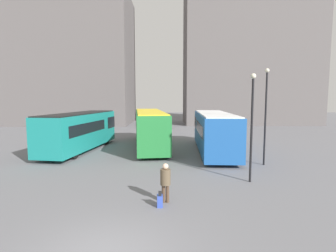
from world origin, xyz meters
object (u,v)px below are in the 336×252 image
object	(u,v)px
lamp_post_0	(251,119)
lamp_post_1	(265,110)
traveler	(164,179)
bus_1	(149,127)
suitcase	(159,201)
bus_0	(79,130)
bus_2	(213,131)

from	to	relation	value
lamp_post_0	lamp_post_1	world-z (taller)	lamp_post_1
lamp_post_1	traveler	bearing A→B (deg)	-135.59
bus_1	suitcase	bearing A→B (deg)	178.54
traveler	lamp_post_1	world-z (taller)	lamp_post_1
lamp_post_0	lamp_post_1	size ratio (longest dim) A/B	0.89
bus_0	bus_2	size ratio (longest dim) A/B	0.93
lamp_post_0	bus_1	bearing A→B (deg)	120.02
bus_2	lamp_post_0	world-z (taller)	lamp_post_0
bus_0	traveler	distance (m)	13.64
lamp_post_1	bus_0	bearing A→B (deg)	160.03
bus_2	traveler	size ratio (longest dim) A/B	6.58
bus_0	bus_1	size ratio (longest dim) A/B	0.85
traveler	suitcase	distance (m)	0.91
bus_0	traveler	world-z (taller)	bus_0
bus_1	lamp_post_0	size ratio (longest dim) A/B	2.14
bus_0	suitcase	distance (m)	13.98
traveler	lamp_post_1	xyz separation A→B (m)	(6.52, 6.39, 2.69)
bus_1	traveler	bearing A→B (deg)	179.68
traveler	lamp_post_0	bearing A→B (deg)	-61.81
suitcase	bus_0	bearing A→B (deg)	27.42
suitcase	lamp_post_1	distance (m)	10.22
lamp_post_1	bus_1	bearing A→B (deg)	139.77
lamp_post_0	lamp_post_1	bearing A→B (deg)	60.45
bus_1	lamp_post_1	size ratio (longest dim) A/B	1.91
suitcase	traveler	bearing A→B (deg)	-28.94
bus_0	bus_1	xyz separation A→B (m)	(5.80, 1.81, 0.04)
lamp_post_1	suitcase	bearing A→B (deg)	-134.52
bus_2	lamp_post_1	xyz separation A→B (m)	(2.59, -4.48, 1.93)
bus_1	lamp_post_1	world-z (taller)	lamp_post_1
lamp_post_0	traveler	bearing A→B (deg)	-148.21
bus_0	bus_1	bearing A→B (deg)	-64.59
suitcase	bus_1	bearing A→B (deg)	2.09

